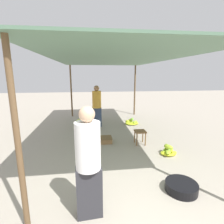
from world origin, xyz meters
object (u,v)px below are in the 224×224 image
Objects in this scene: banana_pile_right_1 at (169,151)px; banana_pile_left_1 at (81,120)px; stool at (140,133)px; vendor_foreground at (88,162)px; basin_black at (181,187)px; crate_near at (105,140)px; banana_pile_right_0 at (132,122)px; banana_pile_left_0 at (81,124)px; shopper_walking_mid at (97,105)px.

banana_pile_left_1 is at bearing 124.16° from banana_pile_right_1.
stool is 0.95× the size of banana_pile_left_1.
vendor_foreground is 3.96× the size of stool.
stool is 0.73× the size of basin_black.
crate_near is (-1.65, 1.14, -0.03)m from banana_pile_right_1.
stool is 1.01× the size of crate_near.
banana_pile_right_0 is (0.14, 4.56, -0.00)m from basin_black.
banana_pile_right_0 reaches higher than basin_black.
banana_pile_right_1 is (2.53, -3.02, 0.02)m from banana_pile_left_0.
vendor_foreground reaches higher than shopper_walking_mid.
basin_black reaches higher than crate_near.
banana_pile_right_1 is (0.29, -3.07, 0.03)m from banana_pile_right_0.
stool is 3.57m from banana_pile_left_1.
vendor_foreground is at bearing -120.62° from stool.
banana_pile_right_1 is at bearing 40.49° from vendor_foreground.
stool is at bearing -15.51° from crate_near.
banana_pile_right_0 is at bearing 54.93° from crate_near.
vendor_foreground reaches higher than banana_pile_left_0.
stool is at bearing -97.05° from banana_pile_right_0.
banana_pile_right_1 reaches higher than banana_pile_left_0.
banana_pile_left_1 is at bearing 92.60° from banana_pile_left_0.
banana_pile_right_0 is at bearing -17.38° from banana_pile_left_1.
vendor_foreground is 3.42× the size of banana_pile_right_1.
vendor_foreground is 5.33m from banana_pile_right_0.
banana_pile_right_0 is 1.74m from shopper_walking_mid.
banana_pile_right_1 is (0.43, 1.49, 0.03)m from basin_black.
crate_near is (0.92, -2.64, 0.02)m from banana_pile_left_1.
vendor_foreground is 2.68× the size of banana_pile_left_0.
banana_pile_left_1 is 1.07× the size of crate_near.
stool is at bearing -59.35° from shopper_walking_mid.
banana_pile_left_0 is 2.08m from crate_near.
banana_pile_left_1 is (-2.00, 2.94, -0.29)m from stool.
shopper_walking_mid is at bearing -4.01° from banana_pile_left_0.
vendor_foreground is at bearing -110.78° from banana_pile_right_0.
banana_pile_right_1 is at bearing -50.00° from banana_pile_left_0.
shopper_walking_mid is (0.33, 4.82, -0.01)m from vendor_foreground.
vendor_foreground is 4.95m from banana_pile_left_0.
crate_near is at bearing 145.37° from banana_pile_right_1.
banana_pile_left_0 is 1.49× the size of crate_near.
banana_pile_right_1 is 0.30× the size of shopper_walking_mid.
basin_black is 1.02× the size of banana_pile_right_0.
vendor_foreground reaches higher than banana_pile_left_1.
crate_near is at bearing -125.07° from banana_pile_right_0.
vendor_foreground is at bearing -85.86° from banana_pile_left_1.
stool reaches higher than banana_pile_right_1.
shopper_walking_mid is (0.70, -0.05, 0.81)m from banana_pile_left_0.
basin_black is at bearing 11.68° from vendor_foreground.
banana_pile_right_1 is 1.17× the size of crate_near.
stool is 2.94m from banana_pile_left_0.
basin_black is 2.90m from crate_near.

